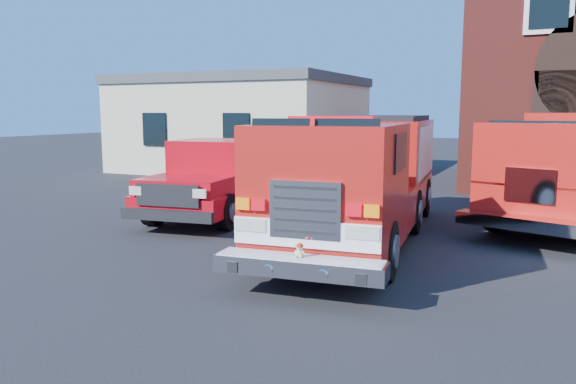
% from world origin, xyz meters
% --- Properties ---
extents(ground, '(100.00, 100.00, 0.00)m').
position_xyz_m(ground, '(0.00, 0.00, 0.00)').
color(ground, black).
rests_on(ground, ground).
extents(side_building, '(10.20, 8.20, 4.35)m').
position_xyz_m(side_building, '(-9.00, 13.00, 2.20)').
color(side_building, beige).
rests_on(side_building, ground).
extents(fire_engine, '(3.29, 8.89, 2.68)m').
position_xyz_m(fire_engine, '(0.64, 1.20, 1.39)').
color(fire_engine, black).
rests_on(fire_engine, ground).
extents(pickup_truck, '(3.01, 6.40, 2.02)m').
position_xyz_m(pickup_truck, '(-3.67, 2.51, 0.95)').
color(pickup_truck, black).
rests_on(pickup_truck, ground).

